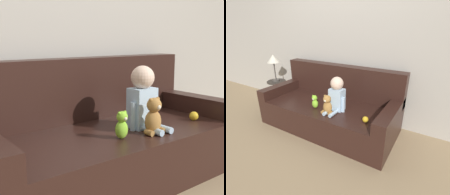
% 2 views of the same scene
% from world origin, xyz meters
% --- Properties ---
extents(ground_plane, '(12.00, 12.00, 0.00)m').
position_xyz_m(ground_plane, '(0.00, 0.00, 0.00)').
color(ground_plane, '#9E8460').
extents(wall_back, '(8.00, 0.05, 2.60)m').
position_xyz_m(wall_back, '(0.00, 0.54, 1.30)').
color(wall_back, '#ADA89E').
rests_on(wall_back, ground_plane).
extents(couch, '(1.98, 0.92, 0.89)m').
position_xyz_m(couch, '(0.00, 0.07, 0.29)').
color(couch, black).
rests_on(couch, ground_plane).
extents(person_baby, '(0.26, 0.34, 0.46)m').
position_xyz_m(person_baby, '(0.21, -0.11, 0.61)').
color(person_baby, silver).
rests_on(person_baby, couch).
extents(teddy_bear_brown, '(0.15, 0.12, 0.26)m').
position_xyz_m(teddy_bear_brown, '(0.17, -0.26, 0.51)').
color(teddy_bear_brown, '#AD7A3D').
rests_on(teddy_bear_brown, couch).
extents(plush_toy_side, '(0.09, 0.09, 0.19)m').
position_xyz_m(plush_toy_side, '(-0.08, -0.21, 0.48)').
color(plush_toy_side, '#8CD133').
rests_on(plush_toy_side, couch).
extents(toy_ball, '(0.07, 0.07, 0.07)m').
position_xyz_m(toy_ball, '(0.68, -0.21, 0.43)').
color(toy_ball, gold).
rests_on(toy_ball, couch).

